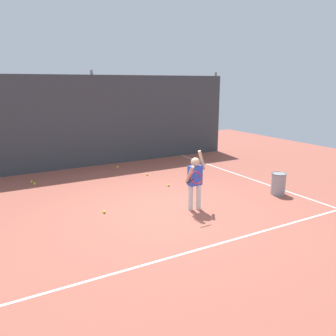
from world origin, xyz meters
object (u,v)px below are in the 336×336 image
tennis_ball_0 (32,182)px  tennis_ball_2 (104,212)px  tennis_ball_5 (118,167)px  tennis_ball_1 (34,184)px  tennis_ball_4 (147,175)px  tennis_player (195,179)px  ball_hopper (278,184)px  tennis_ball_6 (168,185)px

tennis_ball_0 → tennis_ball_2: size_ratio=1.00×
tennis_ball_0 → tennis_ball_5: size_ratio=1.00×
tennis_ball_1 → tennis_ball_5: bearing=12.8°
tennis_ball_4 → tennis_ball_1: bearing=167.7°
tennis_player → ball_hopper: size_ratio=2.40×
tennis_player → tennis_ball_6: (0.38, 1.86, -0.69)m
tennis_ball_5 → tennis_player: bearing=-88.9°
ball_hopper → tennis_ball_5: 5.29m
tennis_ball_5 → tennis_ball_6: same height
tennis_player → tennis_ball_4: (0.36, 3.15, -0.69)m
tennis_ball_2 → tennis_ball_4: (2.21, 2.34, 0.00)m
tennis_ball_4 → tennis_ball_0: bearing=163.7°
tennis_ball_1 → tennis_ball_4: 3.27m
tennis_ball_5 → tennis_ball_2: bearing=-115.6°
tennis_player → tennis_ball_0: tennis_player is taller
ball_hopper → tennis_ball_6: 2.91m
tennis_player → tennis_ball_0: size_ratio=20.46×
tennis_ball_4 → tennis_ball_5: (-0.45, 1.32, 0.00)m
tennis_ball_0 → tennis_ball_1: same height
tennis_ball_0 → tennis_ball_2: 3.45m
ball_hopper → tennis_ball_4: size_ratio=8.52×
tennis_ball_1 → tennis_ball_2: same height
tennis_player → ball_hopper: tennis_player is taller
tennis_ball_2 → tennis_ball_6: size_ratio=1.00×
tennis_ball_0 → tennis_ball_5: same height
tennis_ball_2 → tennis_ball_5: (1.76, 3.66, 0.00)m
ball_hopper → tennis_player: bearing=176.7°
tennis_ball_1 → tennis_ball_2: size_ratio=1.00×
tennis_ball_0 → tennis_ball_4: same height
ball_hopper → tennis_ball_1: 6.65m
tennis_ball_4 → tennis_ball_6: same height
tennis_ball_2 → tennis_player: bearing=-23.5°
tennis_ball_5 → tennis_ball_1: bearing=-167.2°
ball_hopper → tennis_ball_1: (-5.31, 3.99, -0.26)m
ball_hopper → tennis_ball_2: (-4.33, 0.95, -0.26)m
tennis_ball_1 → tennis_player: bearing=-53.6°
tennis_ball_5 → tennis_ball_6: bearing=-79.7°
tennis_player → tennis_ball_1: tennis_player is taller
tennis_ball_0 → tennis_player: bearing=-55.0°
tennis_ball_0 → tennis_ball_2: same height
ball_hopper → tennis_ball_5: ball_hopper is taller
tennis_ball_0 → tennis_ball_4: bearing=-16.3°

